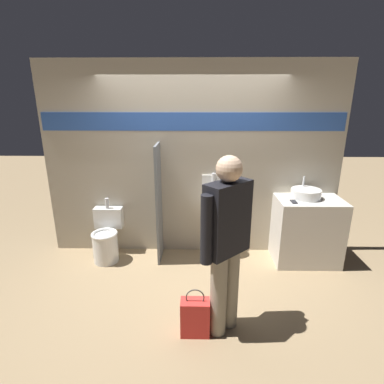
{
  "coord_description": "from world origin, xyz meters",
  "views": [
    {
      "loc": [
        0.07,
        -3.52,
        2.23
      ],
      "look_at": [
        0.0,
        0.17,
        1.05
      ],
      "focal_mm": 28.0,
      "sensor_mm": 36.0,
      "label": 1
    }
  ],
  "objects_px": {
    "cell_phone": "(294,202)",
    "urinal_near_counter": "(213,204)",
    "sink_basin": "(306,194)",
    "shopping_bag": "(195,317)",
    "toilet": "(106,238)",
    "person_in_vest": "(226,241)"
  },
  "relations": [
    {
      "from": "sink_basin",
      "to": "shopping_bag",
      "type": "relative_size",
      "value": 0.77
    },
    {
      "from": "toilet",
      "to": "shopping_bag",
      "type": "height_order",
      "value": "toilet"
    },
    {
      "from": "sink_basin",
      "to": "toilet",
      "type": "bearing_deg",
      "value": -178.81
    },
    {
      "from": "sink_basin",
      "to": "urinal_near_counter",
      "type": "bearing_deg",
      "value": 176.02
    },
    {
      "from": "cell_phone",
      "to": "urinal_near_counter",
      "type": "xyz_separation_m",
      "value": [
        -1.03,
        0.26,
        -0.13
      ]
    },
    {
      "from": "sink_basin",
      "to": "shopping_bag",
      "type": "xyz_separation_m",
      "value": [
        -1.48,
        -1.48,
        -0.79
      ]
    },
    {
      "from": "urinal_near_counter",
      "to": "shopping_bag",
      "type": "xyz_separation_m",
      "value": [
        -0.24,
        -1.56,
        -0.6
      ]
    },
    {
      "from": "cell_phone",
      "to": "sink_basin",
      "type": "bearing_deg",
      "value": 39.04
    },
    {
      "from": "cell_phone",
      "to": "toilet",
      "type": "bearing_deg",
      "value": 177.44
    },
    {
      "from": "urinal_near_counter",
      "to": "toilet",
      "type": "distance_m",
      "value": 1.59
    },
    {
      "from": "cell_phone",
      "to": "urinal_near_counter",
      "type": "distance_m",
      "value": 1.07
    },
    {
      "from": "person_in_vest",
      "to": "urinal_near_counter",
      "type": "bearing_deg",
      "value": 49.32
    },
    {
      "from": "toilet",
      "to": "shopping_bag",
      "type": "distance_m",
      "value": 1.91
    },
    {
      "from": "urinal_near_counter",
      "to": "person_in_vest",
      "type": "relative_size",
      "value": 0.69
    },
    {
      "from": "cell_phone",
      "to": "person_in_vest",
      "type": "distance_m",
      "value": 1.57
    },
    {
      "from": "cell_phone",
      "to": "person_in_vest",
      "type": "relative_size",
      "value": 0.08
    },
    {
      "from": "sink_basin",
      "to": "shopping_bag",
      "type": "distance_m",
      "value": 2.24
    },
    {
      "from": "toilet",
      "to": "person_in_vest",
      "type": "relative_size",
      "value": 0.49
    },
    {
      "from": "toilet",
      "to": "shopping_bag",
      "type": "xyz_separation_m",
      "value": [
        1.27,
        -1.42,
        -0.12
      ]
    },
    {
      "from": "urinal_near_counter",
      "to": "shopping_bag",
      "type": "distance_m",
      "value": 1.69
    },
    {
      "from": "sink_basin",
      "to": "urinal_near_counter",
      "type": "height_order",
      "value": "urinal_near_counter"
    },
    {
      "from": "sink_basin",
      "to": "toilet",
      "type": "xyz_separation_m",
      "value": [
        -2.75,
        -0.06,
        -0.67
      ]
    }
  ]
}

